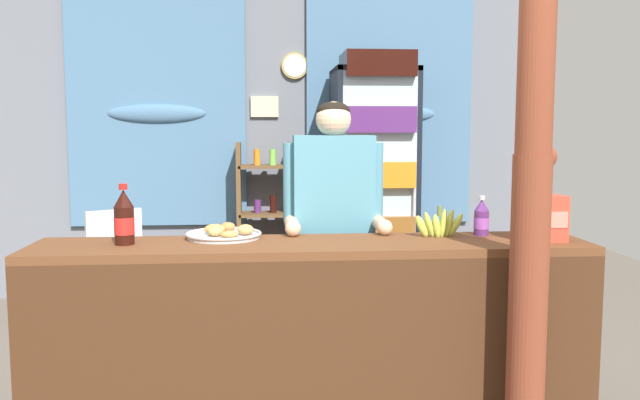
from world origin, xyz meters
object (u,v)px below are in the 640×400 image
(bottle_shelf_rack, at_px, (265,219))
(shopkeeper, at_px, (333,211))
(soda_bottle_grape_soda, at_px, (481,219))
(banana_bunch, at_px, (440,224))
(stall_counter, at_px, (314,324))
(plastic_lawn_chair, at_px, (121,261))
(pastry_tray, at_px, (225,234))
(snack_box_crackers, at_px, (542,218))
(drink_fridge, at_px, (374,171))
(soda_bottle_cola, at_px, (124,219))
(timber_post, at_px, (533,168))

(bottle_shelf_rack, bearing_deg, shopkeeper, -79.86)
(soda_bottle_grape_soda, height_order, banana_bunch, soda_bottle_grape_soda)
(stall_counter, height_order, bottle_shelf_rack, bottle_shelf_rack)
(stall_counter, distance_m, plastic_lawn_chair, 2.31)
(soda_bottle_grape_soda, bearing_deg, stall_counter, -164.79)
(pastry_tray, bearing_deg, plastic_lawn_chair, 117.45)
(snack_box_crackers, bearing_deg, banana_bunch, 162.13)
(stall_counter, relative_size, shopkeeper, 1.64)
(bottle_shelf_rack, distance_m, banana_bunch, 2.54)
(drink_fridge, height_order, pastry_tray, drink_fridge)
(drink_fridge, bearing_deg, snack_box_crackers, -79.22)
(drink_fridge, height_order, bottle_shelf_rack, drink_fridge)
(bottle_shelf_rack, bearing_deg, snack_box_crackers, -62.36)
(shopkeeper, distance_m, soda_bottle_cola, 1.11)
(stall_counter, xyz_separation_m, timber_post, (0.90, -0.30, 0.74))
(drink_fridge, xyz_separation_m, shopkeeper, (-0.52, -1.79, -0.11))
(banana_bunch, bearing_deg, drink_fridge, 89.24)
(drink_fridge, bearing_deg, banana_bunch, -90.76)
(timber_post, bearing_deg, soda_bottle_cola, 166.75)
(stall_counter, distance_m, pastry_tray, 0.63)
(stall_counter, bearing_deg, drink_fridge, 74.03)
(timber_post, distance_m, soda_bottle_cola, 1.84)
(bottle_shelf_rack, distance_m, pastry_tray, 2.35)
(stall_counter, height_order, plastic_lawn_chair, stall_counter)
(stall_counter, xyz_separation_m, soda_bottle_grape_soda, (0.87, 0.24, 0.45))
(drink_fridge, distance_m, banana_bunch, 2.14)
(timber_post, relative_size, shopkeeper, 1.69)
(timber_post, relative_size, pastry_tray, 7.25)
(plastic_lawn_chair, distance_m, shopkeeper, 2.05)
(plastic_lawn_chair, distance_m, banana_bunch, 2.63)
(timber_post, relative_size, banana_bunch, 10.07)
(stall_counter, xyz_separation_m, drink_fridge, (0.67, 2.35, 0.56))
(soda_bottle_cola, height_order, soda_bottle_grape_soda, soda_bottle_cola)
(pastry_tray, bearing_deg, snack_box_crackers, -7.47)
(pastry_tray, height_order, banana_bunch, banana_bunch)
(bottle_shelf_rack, bearing_deg, timber_post, -68.85)
(stall_counter, bearing_deg, pastry_tray, 148.56)
(soda_bottle_grape_soda, xyz_separation_m, snack_box_crackers, (0.24, -0.18, 0.02))
(stall_counter, relative_size, bottle_shelf_rack, 1.95)
(timber_post, distance_m, pastry_tray, 1.48)
(soda_bottle_cola, height_order, pastry_tray, soda_bottle_cola)
(drink_fridge, distance_m, bottle_shelf_rack, 1.01)
(plastic_lawn_chair, distance_m, pastry_tray, 1.93)
(banana_bunch, bearing_deg, bottle_shelf_rack, 109.88)
(stall_counter, distance_m, banana_bunch, 0.80)
(plastic_lawn_chair, xyz_separation_m, soda_bottle_grape_soda, (2.15, -1.69, 0.52))
(bottle_shelf_rack, height_order, soda_bottle_grape_soda, bottle_shelf_rack)
(drink_fridge, height_order, plastic_lawn_chair, drink_fridge)
(shopkeeper, height_order, pastry_tray, shopkeeper)
(bottle_shelf_rack, height_order, banana_bunch, bottle_shelf_rack)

